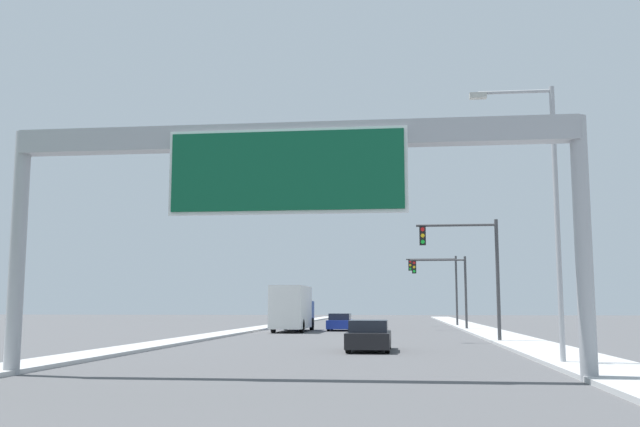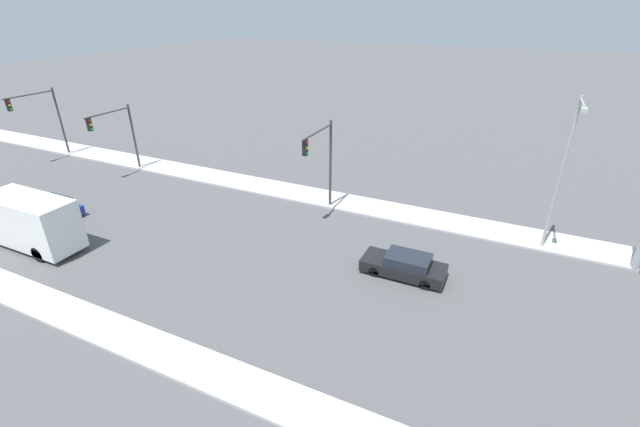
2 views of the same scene
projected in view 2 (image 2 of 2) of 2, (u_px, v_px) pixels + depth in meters
sidewalk_right at (133, 161)px, 42.59m from camera, size 3.00×120.00×0.15m
car_near_center at (53, 207)px, 31.65m from camera, size 1.88×4.45×1.38m
car_mid_right at (404, 266)px, 24.67m from camera, size 1.89×4.78×1.38m
truck_box_primary at (25, 221)px, 27.31m from camera, size 2.44×8.74×3.50m
traffic_light_near_intersection at (323, 156)px, 30.27m from camera, size 4.51×0.32×6.77m
traffic_light_mid_block at (118, 130)px, 37.99m from camera, size 4.67×0.32×6.08m
traffic_light_far_intersection at (44, 113)px, 41.63m from camera, size 4.89×0.32×6.79m
street_lamp_right at (564, 166)px, 24.91m from camera, size 2.95×0.28×9.70m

